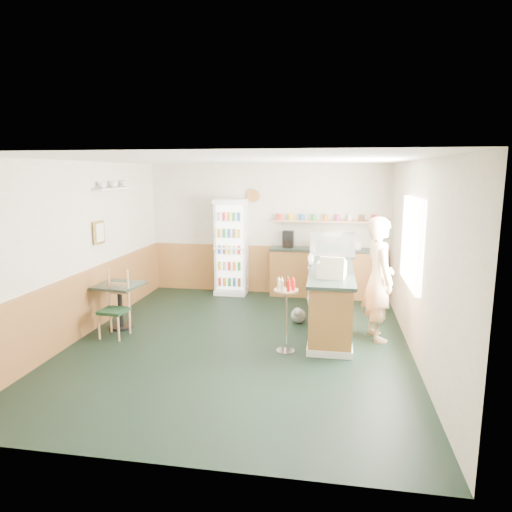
% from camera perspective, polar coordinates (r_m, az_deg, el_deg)
% --- Properties ---
extents(ground, '(6.00, 6.00, 0.00)m').
position_cam_1_polar(ground, '(7.02, -2.09, -10.67)').
color(ground, black).
rests_on(ground, ground).
extents(room_envelope, '(5.04, 6.02, 2.72)m').
position_cam_1_polar(room_envelope, '(7.39, -2.75, 2.61)').
color(room_envelope, beige).
rests_on(room_envelope, ground).
extents(service_counter, '(0.68, 3.01, 1.01)m').
position_cam_1_polar(service_counter, '(7.77, 9.35, -5.14)').
color(service_counter, '#AB7B37').
rests_on(service_counter, ground).
extents(back_counter, '(2.24, 0.42, 1.69)m').
position_cam_1_polar(back_counter, '(9.43, 8.46, -1.79)').
color(back_counter, '#AB7B37').
rests_on(back_counter, ground).
extents(drinks_fridge, '(0.66, 0.54, 1.99)m').
position_cam_1_polar(drinks_fridge, '(9.51, -3.08, 1.13)').
color(drinks_fridge, white).
rests_on(drinks_fridge, ground).
extents(display_case, '(0.81, 0.42, 0.46)m').
position_cam_1_polar(display_case, '(8.33, 9.55, 1.38)').
color(display_case, silver).
rests_on(display_case, service_counter).
extents(cash_register, '(0.44, 0.46, 0.23)m').
position_cam_1_polar(cash_register, '(6.79, 9.47, -1.66)').
color(cash_register, beige).
rests_on(cash_register, service_counter).
extents(shopkeeper, '(0.61, 0.73, 1.89)m').
position_cam_1_polar(shopkeeper, '(7.12, 15.08, -2.80)').
color(shopkeeper, tan).
rests_on(shopkeeper, ground).
extents(condiment_stand, '(0.34, 0.34, 1.07)m').
position_cam_1_polar(condiment_stand, '(6.45, 3.77, -6.03)').
color(condiment_stand, silver).
rests_on(condiment_stand, ground).
extents(newspaper_rack, '(0.09, 0.44, 0.88)m').
position_cam_1_polar(newspaper_rack, '(8.02, 6.86, -3.05)').
color(newspaper_rack, black).
rests_on(newspaper_rack, ground).
extents(cafe_table, '(0.75, 0.75, 0.74)m').
position_cam_1_polar(cafe_table, '(7.78, -16.66, -4.96)').
color(cafe_table, black).
rests_on(cafe_table, ground).
extents(cafe_chair, '(0.42, 0.42, 1.05)m').
position_cam_1_polar(cafe_chair, '(7.47, -17.11, -5.44)').
color(cafe_chair, black).
rests_on(cafe_chair, ground).
extents(dog_doorstop, '(0.25, 0.32, 0.30)m').
position_cam_1_polar(dog_doorstop, '(7.82, 5.28, -7.36)').
color(dog_doorstop, gray).
rests_on(dog_doorstop, ground).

